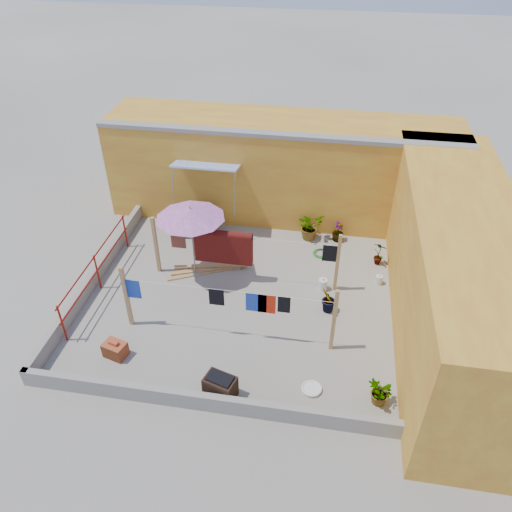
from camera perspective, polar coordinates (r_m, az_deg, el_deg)
name	(u,v)px	position (r m, az deg, el deg)	size (l,w,h in m)	color
ground	(239,298)	(13.45, -1.90, -4.85)	(80.00, 80.00, 0.00)	#9E998E
wall_back	(282,168)	(16.37, 2.93, 10.06)	(11.00, 3.27, 3.21)	gold
wall_right	(454,271)	(12.66, 21.73, -1.65)	(2.40, 9.00, 3.20)	gold
parapet_front	(206,402)	(10.92, -5.69, -16.27)	(8.30, 0.16, 0.44)	gray
parapet_left	(95,276)	(14.53, -17.93, -2.20)	(0.16, 7.30, 0.44)	gray
red_railing	(96,267)	(14.00, -17.78, -1.21)	(0.05, 4.20, 1.10)	maroon
clothesline_rig	(226,254)	(13.29, -3.44, 0.21)	(5.09, 2.35, 1.80)	tan
patio_umbrella	(190,214)	(13.24, -7.54, 4.82)	(2.34, 2.34, 2.23)	gray
outdoor_table	(194,216)	(15.74, -7.09, 4.62)	(1.62, 1.00, 0.71)	black
brick_stack	(115,349)	(12.31, -15.80, -10.24)	(0.60, 0.50, 0.45)	#AC5027
lumber_pile	(208,269)	(14.38, -5.56, -1.50)	(2.19, 1.09, 0.14)	tan
brazier	(220,387)	(11.05, -4.10, -14.69)	(0.76, 0.61, 0.59)	black
white_basin	(312,389)	(11.38, 6.38, -14.83)	(0.46, 0.46, 0.08)	silver
water_jug_a	(323,285)	(13.74, 7.63, -3.25)	(0.24, 0.24, 0.38)	silver
water_jug_b	(379,280)	(14.25, 13.87, -2.66)	(0.19, 0.19, 0.30)	silver
green_hose	(321,253)	(15.12, 7.45, 0.32)	(0.50, 0.50, 0.07)	#1A751A
plant_back_a	(310,226)	(15.58, 6.17, 3.43)	(0.79, 0.68, 0.87)	#215418
plant_back_b	(338,232)	(15.64, 9.34, 2.76)	(0.36, 0.36, 0.64)	#215418
plant_right_a	(379,253)	(14.84, 13.91, 0.34)	(0.41, 0.28, 0.77)	#215418
plant_right_b	(328,300)	(12.92, 8.26, -5.02)	(0.44, 0.36, 0.80)	#215418
plant_right_c	(381,393)	(11.19, 14.09, -14.99)	(0.58, 0.50, 0.65)	#215418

